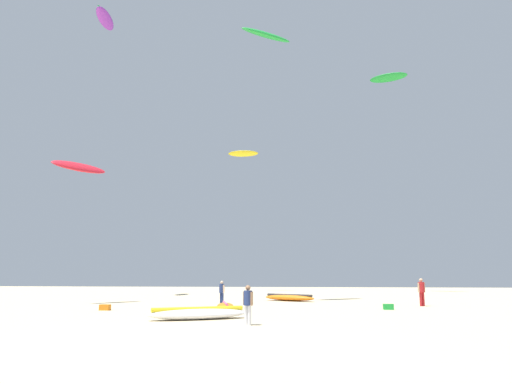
# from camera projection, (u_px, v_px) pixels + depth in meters

# --- Properties ---
(ground_plane) EXTENTS (120.00, 120.00, 0.00)m
(ground_plane) POSITION_uv_depth(u_px,v_px,m) (203.00, 339.00, 14.89)
(ground_plane) COLOR beige
(person_foreground) EXTENTS (0.43, 0.35, 1.55)m
(person_foreground) POSITION_uv_depth(u_px,v_px,m) (248.00, 302.00, 18.96)
(person_foreground) COLOR silver
(person_foreground) RESTS_ON ground
(person_midground) EXTENTS (0.41, 0.37, 1.54)m
(person_midground) POSITION_uv_depth(u_px,v_px,m) (222.00, 291.00, 31.61)
(person_midground) COLOR navy
(person_midground) RESTS_ON ground
(person_left) EXTENTS (0.50, 0.39, 1.72)m
(person_left) POSITION_uv_depth(u_px,v_px,m) (421.00, 290.00, 30.15)
(person_left) COLOR #B21E23
(person_left) RESTS_ON ground
(kite_grounded_near) EXTENTS (4.28, 3.28, 0.54)m
(kite_grounded_near) POSITION_uv_depth(u_px,v_px,m) (289.00, 298.00, 35.72)
(kite_grounded_near) COLOR orange
(kite_grounded_near) RESTS_ON ground
(kite_grounded_mid) EXTENTS (1.66, 3.39, 0.39)m
(kite_grounded_mid) POSITION_uv_depth(u_px,v_px,m) (225.00, 306.00, 27.50)
(kite_grounded_mid) COLOR orange
(kite_grounded_mid) RESTS_ON ground
(kite_grounded_far) EXTENTS (4.60, 3.24, 0.58)m
(kite_grounded_far) POSITION_uv_depth(u_px,v_px,m) (198.00, 313.00, 21.29)
(kite_grounded_far) COLOR white
(kite_grounded_far) RESTS_ON ground
(cooler_box) EXTENTS (0.56, 0.36, 0.32)m
(cooler_box) POSITION_uv_depth(u_px,v_px,m) (105.00, 307.00, 26.57)
(cooler_box) COLOR orange
(cooler_box) RESTS_ON ground
(gear_bag) EXTENTS (0.56, 0.36, 0.32)m
(gear_bag) POSITION_uv_depth(u_px,v_px,m) (388.00, 307.00, 27.04)
(gear_bag) COLOR green
(gear_bag) RESTS_ON ground
(kite_aloft_0) EXTENTS (1.61, 4.40, 1.08)m
(kite_aloft_0) POSITION_uv_depth(u_px,v_px,m) (105.00, 19.00, 47.19)
(kite_aloft_0) COLOR purple
(kite_aloft_1) EXTENTS (3.71, 1.19, 0.85)m
(kite_aloft_1) POSITION_uv_depth(u_px,v_px,m) (243.00, 154.00, 59.01)
(kite_aloft_1) COLOR yellow
(kite_aloft_2) EXTENTS (4.38, 3.74, 0.97)m
(kite_aloft_2) POSITION_uv_depth(u_px,v_px,m) (266.00, 35.00, 38.41)
(kite_aloft_2) COLOR green
(kite_aloft_3) EXTENTS (4.45, 2.58, 0.98)m
(kite_aloft_3) POSITION_uv_depth(u_px,v_px,m) (388.00, 78.00, 55.77)
(kite_aloft_3) COLOR green
(kite_aloft_4) EXTENTS (3.30, 4.00, 1.02)m
(kite_aloft_4) POSITION_uv_depth(u_px,v_px,m) (79.00, 167.00, 33.94)
(kite_aloft_4) COLOR red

